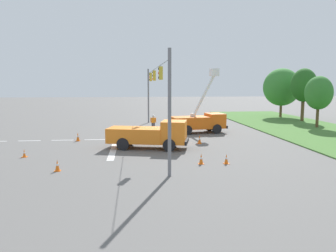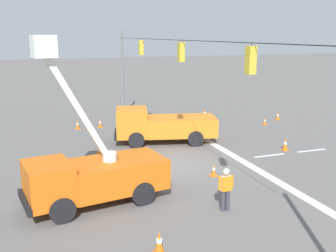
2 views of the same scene
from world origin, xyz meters
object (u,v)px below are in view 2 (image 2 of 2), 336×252
at_px(traffic_cone_foreground_right, 205,113).
at_px(traffic_cone_lane_edge_a, 265,121).
at_px(utility_truck_support_near, 162,125).
at_px(traffic_cone_far_left, 285,144).
at_px(road_worker, 226,187).
at_px(traffic_cone_mid_right, 159,242).
at_px(traffic_cone_mid_left, 99,151).
at_px(traffic_cone_near_bucket, 100,123).
at_px(traffic_cone_far_right, 214,170).
at_px(traffic_cone_foreground_left, 78,125).
at_px(traffic_cone_lane_edge_b, 278,116).
at_px(utility_truck_bucket_lift, 93,173).

xyz_separation_m(traffic_cone_foreground_right, traffic_cone_lane_edge_a, (-4.15, -3.24, -0.07)).
relative_size(utility_truck_support_near, traffic_cone_far_left, 8.61).
relative_size(road_worker, traffic_cone_mid_right, 2.22).
distance_m(traffic_cone_mid_left, traffic_cone_near_bucket, 7.44).
bearing_deg(traffic_cone_far_right, traffic_cone_lane_edge_a, -44.32).
bearing_deg(traffic_cone_near_bucket, traffic_cone_far_right, -164.20).
relative_size(traffic_cone_foreground_left, traffic_cone_far_left, 0.83).
relative_size(traffic_cone_foreground_right, traffic_cone_lane_edge_b, 1.05).
xyz_separation_m(traffic_cone_foreground_right, traffic_cone_far_left, (-10.57, -0.51, 0.05)).
xyz_separation_m(utility_truck_bucket_lift, traffic_cone_mid_left, (6.34, -1.28, -0.97)).
bearing_deg(utility_truck_bucket_lift, road_worker, -116.05).
xyz_separation_m(traffic_cone_mid_right, traffic_cone_far_right, (5.83, -4.78, -0.09)).
distance_m(utility_truck_support_near, traffic_cone_mid_left, 4.79).
bearing_deg(traffic_cone_near_bucket, traffic_cone_foreground_right, -84.85).
bearing_deg(traffic_cone_foreground_right, traffic_cone_foreground_left, 93.82).
height_order(traffic_cone_foreground_left, traffic_cone_foreground_right, traffic_cone_foreground_right).
bearing_deg(traffic_cone_lane_edge_a, traffic_cone_far_right, 135.68).
xyz_separation_m(traffic_cone_near_bucket, traffic_cone_lane_edge_b, (-2.13, -14.30, -0.02)).
distance_m(utility_truck_support_near, traffic_cone_mid_right, 13.30).
height_order(utility_truck_bucket_lift, traffic_cone_foreground_left, utility_truck_bucket_lift).
bearing_deg(utility_truck_support_near, traffic_cone_lane_edge_b, -72.81).
bearing_deg(utility_truck_support_near, road_worker, 175.40).
bearing_deg(traffic_cone_foreground_right, traffic_cone_near_bucket, 95.15).
bearing_deg(traffic_cone_foreground_right, traffic_cone_far_right, 157.16).
bearing_deg(traffic_cone_lane_edge_b, utility_truck_bucket_lift, 124.22).
bearing_deg(traffic_cone_far_right, traffic_cone_mid_left, 44.14).
xyz_separation_m(utility_truck_support_near, traffic_cone_foreground_right, (6.43, -5.99, -0.83)).
relative_size(traffic_cone_lane_edge_a, traffic_cone_far_left, 0.73).
xyz_separation_m(traffic_cone_foreground_left, traffic_cone_far_left, (-9.86, -11.21, 0.08)).
height_order(utility_truck_support_near, traffic_cone_far_left, utility_truck_support_near).
height_order(utility_truck_bucket_lift, traffic_cone_far_right, utility_truck_bucket_lift).
bearing_deg(traffic_cone_far_right, traffic_cone_foreground_left, 22.56).
bearing_deg(traffic_cone_far_right, traffic_cone_mid_right, 140.67).
bearing_deg(traffic_cone_far_left, traffic_cone_foreground_left, 48.67).
xyz_separation_m(utility_truck_support_near, traffic_cone_near_bucket, (5.61, 3.03, -0.83)).
distance_m(utility_truck_support_near, traffic_cone_foreground_left, 7.45).
relative_size(traffic_cone_mid_right, traffic_cone_lane_edge_a, 1.37).
bearing_deg(utility_truck_support_near, traffic_cone_mid_left, 111.09).
distance_m(utility_truck_support_near, road_worker, 10.45).
xyz_separation_m(traffic_cone_foreground_right, traffic_cone_far_right, (-13.15, 5.54, -0.04)).
bearing_deg(traffic_cone_foreground_left, road_worker, -166.52).
bearing_deg(utility_truck_support_near, traffic_cone_foreground_right, -43.01).
bearing_deg(traffic_cone_foreground_left, traffic_cone_far_left, -131.33).
height_order(traffic_cone_foreground_left, traffic_cone_mid_left, traffic_cone_mid_left).
height_order(utility_truck_bucket_lift, traffic_cone_mid_right, utility_truck_bucket_lift).
distance_m(traffic_cone_foreground_right, traffic_cone_near_bucket, 9.06).
distance_m(traffic_cone_near_bucket, traffic_cone_far_left, 13.64).
relative_size(utility_truck_bucket_lift, utility_truck_support_near, 1.00).
height_order(utility_truck_bucket_lift, traffic_cone_foreground_right, utility_truck_bucket_lift).
bearing_deg(traffic_cone_mid_right, road_worker, -58.45).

